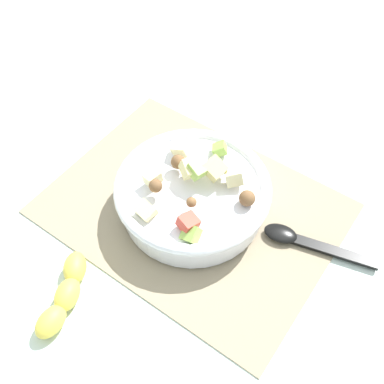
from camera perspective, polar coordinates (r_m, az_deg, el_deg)
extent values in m
plane|color=silver|center=(0.83, 0.08, -2.08)|extent=(2.40, 2.40, 0.00)
cube|color=gray|center=(0.83, 0.08, -1.96)|extent=(0.49, 0.37, 0.01)
cylinder|color=white|center=(0.80, 0.00, -0.75)|extent=(0.25, 0.25, 0.06)
torus|color=white|center=(0.78, 0.00, 0.52)|extent=(0.27, 0.27, 0.02)
sphere|color=brown|center=(0.75, -4.45, 0.74)|extent=(0.04, 0.04, 0.03)
cube|color=beige|center=(0.82, -1.35, 5.52)|extent=(0.04, 0.04, 0.03)
cube|color=#9EC656|center=(0.76, 0.87, 2.74)|extent=(0.04, 0.04, 0.03)
cube|color=#8CB74C|center=(0.82, 3.39, 5.26)|extent=(0.04, 0.03, 0.03)
cube|color=beige|center=(0.77, 5.11, 1.74)|extent=(0.04, 0.04, 0.03)
cube|color=#BC3828|center=(0.72, -0.47, -3.73)|extent=(0.04, 0.04, 0.03)
cube|color=#E5D684|center=(0.77, 2.75, 2.87)|extent=(0.05, 0.04, 0.04)
cube|color=beige|center=(0.77, -4.84, 1.74)|extent=(0.03, 0.03, 0.02)
cube|color=beige|center=(0.74, -5.65, -2.31)|extent=(0.04, 0.03, 0.03)
cube|color=beige|center=(0.77, -0.28, 2.87)|extent=(0.04, 0.04, 0.04)
cube|color=#9EC656|center=(0.72, -0.13, -5.14)|extent=(0.03, 0.03, 0.04)
sphere|color=brown|center=(0.73, -0.06, -1.25)|extent=(0.02, 0.03, 0.03)
sphere|color=brown|center=(0.79, -1.71, 3.68)|extent=(0.03, 0.03, 0.03)
sphere|color=brown|center=(0.75, 6.73, -0.76)|extent=(0.04, 0.04, 0.04)
ellipsoid|color=black|center=(0.80, 10.72, -4.97)|extent=(0.06, 0.05, 0.01)
cube|color=black|center=(0.81, 16.87, -6.92)|extent=(0.14, 0.05, 0.01)
ellipsoid|color=yellow|center=(0.74, -16.82, -14.88)|extent=(0.04, 0.06, 0.04)
ellipsoid|color=yellow|center=(0.75, -14.94, -11.98)|extent=(0.05, 0.06, 0.04)
ellipsoid|color=yellow|center=(0.77, -14.06, -8.93)|extent=(0.06, 0.07, 0.04)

